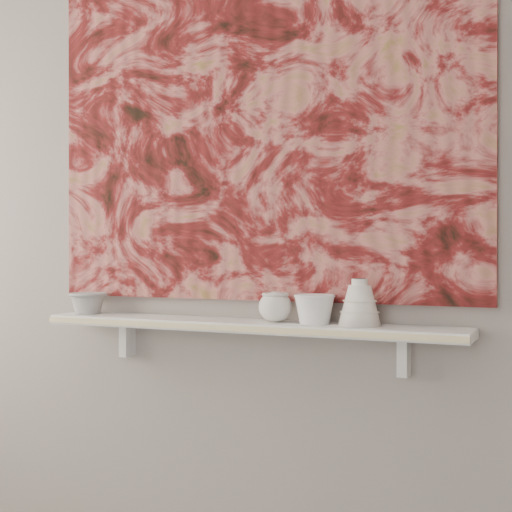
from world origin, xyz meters
The scene contains 11 objects.
wall_back centered at (0.00, 1.60, 1.35)m, with size 3.60×3.60×0.00m, color gray.
shelf centered at (0.00, 1.51, 0.92)m, with size 1.40×0.18×0.03m, color silver.
shelf_stripe centered at (0.00, 1.41, 0.92)m, with size 1.40×0.01×0.02m, color beige.
bracket_left centered at (-0.49, 1.57, 0.84)m, with size 0.03×0.06×0.12m, color silver.
bracket_right centered at (0.49, 1.57, 0.84)m, with size 0.03×0.06×0.12m, color silver.
painting centered at (0.00, 1.59, 1.54)m, with size 1.50×0.03×1.10m, color maroon.
house_motif centered at (0.45, 1.57, 1.23)m, with size 0.09×0.00×0.08m, color black.
bowl_grey centered at (-0.61, 1.51, 0.97)m, with size 0.13×0.13×0.08m, color gray, non-canonical shape.
cup_cream centered at (0.10, 1.51, 0.98)m, with size 0.10×0.10×0.09m, color silver, non-canonical shape.
bell_vessel centered at (0.37, 1.51, 1.00)m, with size 0.13×0.13×0.14m, color silver, non-canonical shape.
bowl_white centered at (0.23, 1.51, 0.98)m, with size 0.12×0.12×0.09m, color white, non-canonical shape.
Camera 1 is at (0.97, -0.52, 1.15)m, focal length 50.00 mm.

